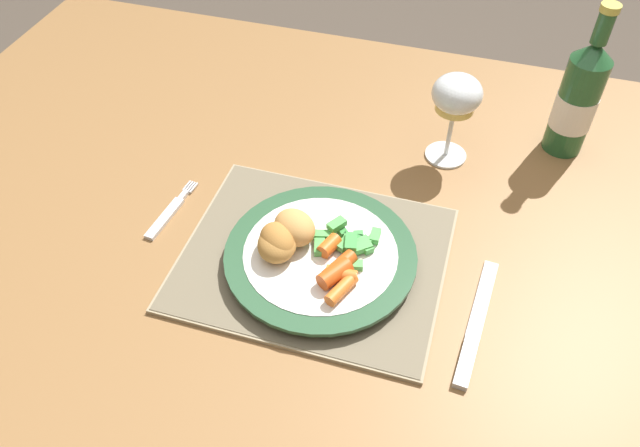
# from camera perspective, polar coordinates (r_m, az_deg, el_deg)

# --- Properties ---
(dining_table) EXTENTS (1.48, 1.03, 0.74)m
(dining_table) POSITION_cam_1_polar(r_m,az_deg,el_deg) (0.92, 1.69, -4.32)
(dining_table) COLOR olive
(dining_table) RESTS_ON ground
(placemat) EXTENTS (0.34, 0.29, 0.01)m
(placemat) POSITION_cam_1_polar(r_m,az_deg,el_deg) (0.83, -0.60, -3.18)
(placemat) COLOR gray
(placemat) RESTS_ON dining_table
(dinner_plate) EXTENTS (0.25, 0.25, 0.02)m
(dinner_plate) POSITION_cam_1_polar(r_m,az_deg,el_deg) (0.81, 0.04, -3.03)
(dinner_plate) COLOR white
(dinner_plate) RESTS_ON placemat
(breaded_croquettes) EXTENTS (0.09, 0.11, 0.04)m
(breaded_croquettes) POSITION_cam_1_polar(r_m,az_deg,el_deg) (0.80, -3.32, -1.21)
(breaded_croquettes) COLOR #B77F3D
(breaded_croquettes) RESTS_ON dinner_plate
(green_beans_pile) EXTENTS (0.09, 0.08, 0.02)m
(green_beans_pile) POSITION_cam_1_polar(r_m,az_deg,el_deg) (0.81, 2.80, -1.69)
(green_beans_pile) COLOR #338438
(green_beans_pile) RESTS_ON dinner_plate
(glazed_carrots) EXTENTS (0.06, 0.10, 0.02)m
(glazed_carrots) POSITION_cam_1_polar(r_m,az_deg,el_deg) (0.77, 1.58, -4.30)
(glazed_carrots) COLOR orange
(glazed_carrots) RESTS_ON dinner_plate
(fork) EXTENTS (0.03, 0.12, 0.01)m
(fork) POSITION_cam_1_polar(r_m,az_deg,el_deg) (0.91, -13.68, 0.89)
(fork) COLOR silver
(fork) RESTS_ON dining_table
(table_knife) EXTENTS (0.03, 0.20, 0.01)m
(table_knife) POSITION_cam_1_polar(r_m,az_deg,el_deg) (0.78, 13.89, -9.59)
(table_knife) COLOR silver
(table_knife) RESTS_ON dining_table
(wine_glass) EXTENTS (0.07, 0.07, 0.14)m
(wine_glass) POSITION_cam_1_polar(r_m,az_deg,el_deg) (0.94, 12.36, 11.11)
(wine_glass) COLOR silver
(wine_glass) RESTS_ON dining_table
(bottle) EXTENTS (0.06, 0.06, 0.24)m
(bottle) POSITION_cam_1_polar(r_m,az_deg,el_deg) (1.02, 22.50, 10.49)
(bottle) COLOR #23562D
(bottle) RESTS_ON dining_table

